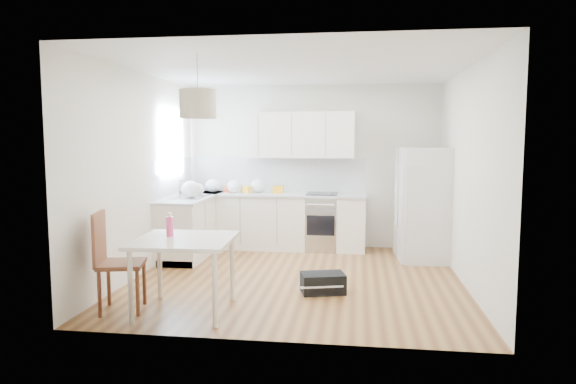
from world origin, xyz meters
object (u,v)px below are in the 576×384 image
at_px(dining_table, 184,247).
at_px(gym_bag, 323,283).
at_px(dining_chair, 122,261).
at_px(refrigerator, 424,204).

xyz_separation_m(dining_table, gym_bag, (1.39, 0.86, -0.58)).
bearing_deg(dining_chair, dining_table, -8.39).
distance_m(dining_table, dining_chair, 0.69).
distance_m(refrigerator, dining_table, 3.89).
height_order(dining_table, gym_bag, dining_table).
height_order(dining_chair, gym_bag, dining_chair).
relative_size(dining_table, gym_bag, 2.06).
bearing_deg(gym_bag, dining_table, -163.59).
bearing_deg(dining_table, gym_bag, 29.19).
height_order(refrigerator, dining_chair, refrigerator).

